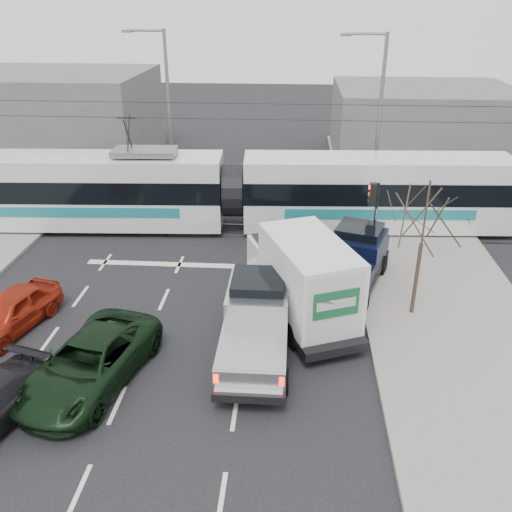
# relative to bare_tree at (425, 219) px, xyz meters

# --- Properties ---
(ground) EXTENTS (120.00, 120.00, 0.00)m
(ground) POSITION_rel_bare_tree_xyz_m (-7.60, -2.50, -3.79)
(ground) COLOR black
(ground) RESTS_ON ground
(sidewalk_right) EXTENTS (6.00, 60.00, 0.15)m
(sidewalk_right) POSITION_rel_bare_tree_xyz_m (1.40, -2.50, -3.72)
(sidewalk_right) COLOR gray
(sidewalk_right) RESTS_ON ground
(rails) EXTENTS (60.00, 1.60, 0.03)m
(rails) POSITION_rel_bare_tree_xyz_m (-7.60, 7.50, -3.78)
(rails) COLOR #33302D
(rails) RESTS_ON ground
(building_left) EXTENTS (14.00, 10.00, 6.00)m
(building_left) POSITION_rel_bare_tree_xyz_m (-21.60, 19.50, -0.79)
(building_left) COLOR slate
(building_left) RESTS_ON ground
(building_right) EXTENTS (12.00, 10.00, 5.00)m
(building_right) POSITION_rel_bare_tree_xyz_m (4.40, 21.50, -1.29)
(building_right) COLOR slate
(building_right) RESTS_ON ground
(bare_tree) EXTENTS (2.40, 2.40, 5.00)m
(bare_tree) POSITION_rel_bare_tree_xyz_m (0.00, 0.00, 0.00)
(bare_tree) COLOR #47382B
(bare_tree) RESTS_ON ground
(traffic_signal) EXTENTS (0.44, 0.44, 3.60)m
(traffic_signal) POSITION_rel_bare_tree_xyz_m (-1.13, 4.00, -1.05)
(traffic_signal) COLOR black
(traffic_signal) RESTS_ON ground
(street_lamp_near) EXTENTS (2.38, 0.25, 9.00)m
(street_lamp_near) POSITION_rel_bare_tree_xyz_m (-0.29, 11.50, 1.32)
(street_lamp_near) COLOR slate
(street_lamp_near) RESTS_ON ground
(street_lamp_far) EXTENTS (2.38, 0.25, 9.00)m
(street_lamp_far) POSITION_rel_bare_tree_xyz_m (-11.79, 13.50, 1.32)
(street_lamp_far) COLOR slate
(street_lamp_far) RESTS_ON ground
(catenary) EXTENTS (60.00, 0.20, 7.00)m
(catenary) POSITION_rel_bare_tree_xyz_m (-7.60, 7.50, 0.09)
(catenary) COLOR black
(catenary) RESTS_ON ground
(tram) EXTENTS (26.91, 4.12, 5.47)m
(tram) POSITION_rel_bare_tree_xyz_m (-7.42, 7.76, -1.85)
(tram) COLOR silver
(tram) RESTS_ON ground
(silver_pickup) EXTENTS (2.18, 6.03, 2.19)m
(silver_pickup) POSITION_rel_bare_tree_xyz_m (-5.51, -2.31, -2.70)
(silver_pickup) COLOR black
(silver_pickup) RESTS_ON ground
(box_truck) EXTENTS (4.40, 6.74, 3.19)m
(box_truck) POSITION_rel_bare_tree_xyz_m (-4.04, -0.34, -2.21)
(box_truck) COLOR black
(box_truck) RESTS_ON ground
(navy_pickup) EXTENTS (3.68, 5.82, 2.31)m
(navy_pickup) POSITION_rel_bare_tree_xyz_m (-1.98, 2.16, -2.65)
(navy_pickup) COLOR black
(navy_pickup) RESTS_ON ground
(green_car) EXTENTS (3.64, 5.75, 1.48)m
(green_car) POSITION_rel_bare_tree_xyz_m (-10.33, -4.56, -3.05)
(green_car) COLOR black
(green_car) RESTS_ON ground
(red_car) EXTENTS (2.65, 4.37, 1.39)m
(red_car) POSITION_rel_bare_tree_xyz_m (-14.11, -1.88, -3.10)
(red_car) COLOR maroon
(red_car) RESTS_ON ground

